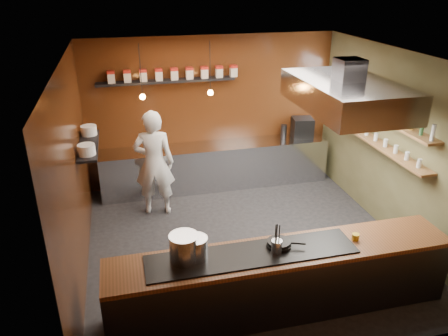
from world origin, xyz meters
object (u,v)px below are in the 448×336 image
object	(u,v)px
stockpot_small	(196,248)
chef	(154,163)
espresso_machine	(302,128)
extractor_hood	(346,94)
stockpot_large	(184,248)

from	to	relation	value
stockpot_small	chef	xyz separation A→B (m)	(-0.22, 2.90, -0.10)
espresso_machine	chef	bearing A→B (deg)	-155.52
extractor_hood	espresso_machine	size ratio (longest dim) A/B	4.87
stockpot_large	chef	xyz separation A→B (m)	(-0.08, 2.91, -0.14)
stockpot_large	extractor_hood	bearing A→B (deg)	24.22
extractor_hood	chef	world-z (taller)	extractor_hood
stockpot_large	espresso_machine	world-z (taller)	espresso_machine
extractor_hood	stockpot_small	distance (m)	3.00
stockpot_small	chef	bearing A→B (deg)	94.36
stockpot_large	chef	distance (m)	2.91
chef	stockpot_large	bearing A→B (deg)	100.95
extractor_hood	stockpot_small	xyz separation A→B (m)	(-2.38, -1.12, -1.43)
stockpot_small	chef	distance (m)	2.91
stockpot_large	stockpot_small	distance (m)	0.14
stockpot_small	espresso_machine	distance (m)	4.76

